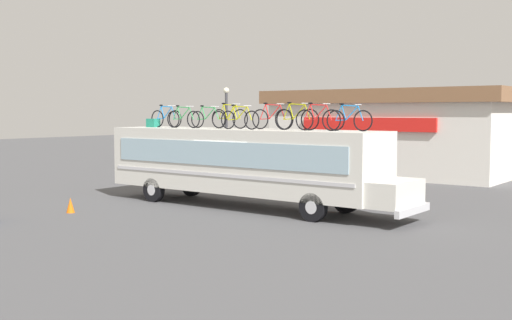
{
  "coord_description": "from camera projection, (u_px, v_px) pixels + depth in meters",
  "views": [
    {
      "loc": [
        14.51,
        -18.06,
        3.54
      ],
      "look_at": [
        0.72,
        0.0,
        1.77
      ],
      "focal_mm": 44.05,
      "sensor_mm": 36.0,
      "label": 1
    }
  ],
  "objects": [
    {
      "name": "rooftop_bicycle_3",
      "position": [
        208.0,
        119.0,
        24.32
      ],
      "size": [
        1.77,
        0.44,
        0.89
      ],
      "color": "black",
      "rests_on": "bus"
    },
    {
      "name": "rooftop_bicycle_6",
      "position": [
        272.0,
        118.0,
        22.49
      ],
      "size": [
        1.82,
        0.44,
        0.97
      ],
      "color": "black",
      "rests_on": "bus"
    },
    {
      "name": "rooftop_bicycle_9",
      "position": [
        349.0,
        119.0,
        20.68
      ],
      "size": [
        1.72,
        0.44,
        0.92
      ],
      "color": "black",
      "rests_on": "bus"
    },
    {
      "name": "ground_plane",
      "position": [
        241.0,
        207.0,
        23.37
      ],
      "size": [
        120.0,
        120.0,
        0.0
      ],
      "primitive_type": "plane",
      "color": "#4C4C4F"
    },
    {
      "name": "rooftop_bicycle_5",
      "position": [
        240.0,
        119.0,
        22.64
      ],
      "size": [
        1.78,
        0.44,
        0.9
      ],
      "color": "black",
      "rests_on": "bus"
    },
    {
      "name": "rooftop_bicycle_2",
      "position": [
        183.0,
        118.0,
        24.74
      ],
      "size": [
        1.77,
        0.44,
        0.9
      ],
      "color": "black",
      "rests_on": "bus"
    },
    {
      "name": "rooftop_bicycle_7",
      "position": [
        296.0,
        118.0,
        21.74
      ],
      "size": [
        1.84,
        0.44,
        0.98
      ],
      "color": "black",
      "rests_on": "bus"
    },
    {
      "name": "street_lamp",
      "position": [
        226.0,
        125.0,
        32.24
      ],
      "size": [
        0.3,
        0.3,
        4.76
      ],
      "color": "#38383D",
      "rests_on": "ground"
    },
    {
      "name": "luggage_bag_1",
      "position": [
        153.0,
        123.0,
        25.89
      ],
      "size": [
        0.49,
        0.35,
        0.35
      ],
      "primitive_type": "cube",
      "color": "#1E7F66",
      "rests_on": "bus"
    },
    {
      "name": "rooftop_bicycle_8",
      "position": [
        318.0,
        119.0,
        21.03
      ],
      "size": [
        1.78,
        0.44,
        0.96
      ],
      "color": "black",
      "rests_on": "bus"
    },
    {
      "name": "rooftop_bicycle_1",
      "position": [
        166.0,
        118.0,
        25.44
      ],
      "size": [
        1.71,
        0.44,
        0.93
      ],
      "color": "black",
      "rests_on": "bus"
    },
    {
      "name": "rooftop_bicycle_4",
      "position": [
        229.0,
        118.0,
        23.76
      ],
      "size": [
        1.78,
        0.44,
        0.98
      ],
      "color": "black",
      "rests_on": "bus"
    },
    {
      "name": "traffic_cone",
      "position": [
        70.0,
        205.0,
        21.92
      ],
      "size": [
        0.29,
        0.29,
        0.53
      ],
      "primitive_type": "cone",
      "color": "orange",
      "rests_on": "ground"
    },
    {
      "name": "roadside_building",
      "position": [
        396.0,
        131.0,
        35.74
      ],
      "size": [
        13.75,
        7.83,
        4.72
      ],
      "color": "silver",
      "rests_on": "ground"
    },
    {
      "name": "bus",
      "position": [
        244.0,
        161.0,
        23.12
      ],
      "size": [
        12.52,
        2.49,
        2.89
      ],
      "color": "silver",
      "rests_on": "ground"
    }
  ]
}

